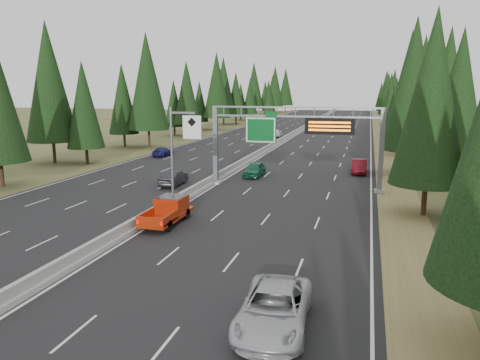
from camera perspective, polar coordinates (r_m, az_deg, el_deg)
name	(u,v)px	position (r m, az deg, el deg)	size (l,w,h in m)	color
road	(287,139)	(90.76, 5.80, 4.99)	(32.00, 260.00, 0.08)	black
shoulder_right	(384,142)	(89.57, 17.13, 4.47)	(3.60, 260.00, 0.06)	olive
shoulder_left	(200,137)	(95.32, -4.86, 5.29)	(3.60, 260.00, 0.06)	#424822
median_barrier	(287,137)	(90.72, 5.80, 5.23)	(0.70, 260.00, 0.85)	gray
sign_gantry	(302,135)	(44.52, 7.52, 5.50)	(16.75, 0.98, 7.80)	slate
hov_sign_pole	(178,150)	(37.20, -7.52, 3.59)	(2.80, 0.50, 8.00)	slate
tree_row_right	(429,90)	(66.27, 22.02, 10.18)	(11.91, 236.82, 18.78)	black
tree_row_left	(175,90)	(93.37, -7.96, 10.84)	(11.66, 237.40, 18.71)	black
silver_minivan	(274,308)	(19.34, 4.17, -15.36)	(2.69, 5.84, 1.62)	#AFAFB4
red_pickup	(169,209)	(33.84, -8.61, -3.47)	(1.98, 5.53, 1.80)	black
car_ahead_green	(254,169)	(51.16, 1.77, 1.31)	(1.82, 4.53, 1.54)	#135637
car_ahead_dkred	(359,166)	(54.71, 14.35, 1.61)	(1.64, 4.71, 1.55)	#530B13
car_ahead_dkgrey	(338,130)	(103.56, 11.91, 5.98)	(2.04, 5.02, 1.46)	black
car_ahead_white	(320,126)	(113.07, 9.71, 6.51)	(2.71, 5.87, 1.63)	silver
car_ahead_far	(324,117)	(149.50, 10.24, 7.53)	(1.78, 4.43, 1.51)	black
car_onc_near	(174,178)	(46.79, -8.10, 0.25)	(1.57, 4.51, 1.48)	black
car_onc_blue	(163,152)	(67.65, -9.39, 3.43)	(1.79, 4.39, 1.27)	navy
car_onc_white	(277,133)	(94.24, 4.48, 5.75)	(1.88, 4.67, 1.59)	silver
car_onc_far	(264,124)	(117.99, 2.88, 6.82)	(2.67, 5.80, 1.61)	black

